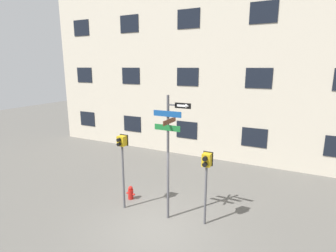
{
  "coord_description": "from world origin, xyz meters",
  "views": [
    {
      "loc": [
        3.92,
        -6.94,
        5.38
      ],
      "look_at": [
        0.09,
        0.77,
        3.44
      ],
      "focal_mm": 28.0,
      "sensor_mm": 36.0,
      "label": 1
    }
  ],
  "objects_px": {
    "pedestrian_signal_left": "(122,153)",
    "pedestrian_signal_right": "(206,169)",
    "fire_hydrant": "(131,193)",
    "street_sign_pole": "(169,146)"
  },
  "relations": [
    {
      "from": "street_sign_pole",
      "to": "pedestrian_signal_left",
      "type": "height_order",
      "value": "street_sign_pole"
    },
    {
      "from": "street_sign_pole",
      "to": "fire_hydrant",
      "type": "xyz_separation_m",
      "value": [
        -2.07,
        0.57,
        -2.45
      ]
    },
    {
      "from": "street_sign_pole",
      "to": "pedestrian_signal_left",
      "type": "relative_size",
      "value": 1.53
    },
    {
      "from": "street_sign_pole",
      "to": "pedestrian_signal_right",
      "type": "bearing_deg",
      "value": 10.08
    },
    {
      "from": "pedestrian_signal_right",
      "to": "fire_hydrant",
      "type": "distance_m",
      "value": 3.79
    },
    {
      "from": "pedestrian_signal_left",
      "to": "pedestrian_signal_right",
      "type": "relative_size",
      "value": 1.12
    },
    {
      "from": "street_sign_pole",
      "to": "fire_hydrant",
      "type": "distance_m",
      "value": 3.26
    },
    {
      "from": "pedestrian_signal_left",
      "to": "pedestrian_signal_right",
      "type": "bearing_deg",
      "value": 6.46
    },
    {
      "from": "pedestrian_signal_right",
      "to": "fire_hydrant",
      "type": "xyz_separation_m",
      "value": [
        -3.34,
        0.34,
        -1.77
      ]
    },
    {
      "from": "pedestrian_signal_right",
      "to": "street_sign_pole",
      "type": "bearing_deg",
      "value": -169.92
    }
  ]
}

